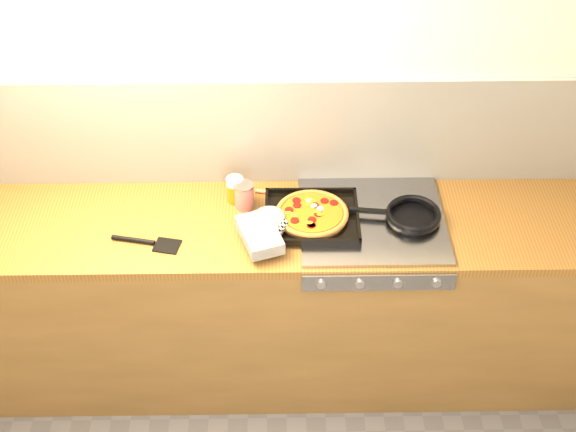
{
  "coord_description": "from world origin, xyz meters",
  "views": [
    {
      "loc": [
        0.06,
        -1.43,
        3.06
      ],
      "look_at": [
        0.1,
        1.08,
        0.95
      ],
      "focal_mm": 50.0,
      "sensor_mm": 36.0,
      "label": 1
    }
  ],
  "objects_px": {
    "frying_pan": "(412,215)",
    "pizza_on_tray": "(297,219)",
    "juice_glass": "(235,190)",
    "tomato_can": "(244,196)"
  },
  "relations": [
    {
      "from": "frying_pan",
      "to": "juice_glass",
      "type": "bearing_deg",
      "value": 168.39
    },
    {
      "from": "tomato_can",
      "to": "juice_glass",
      "type": "distance_m",
      "value": 0.06
    },
    {
      "from": "frying_pan",
      "to": "pizza_on_tray",
      "type": "bearing_deg",
      "value": -177.13
    },
    {
      "from": "frying_pan",
      "to": "tomato_can",
      "type": "distance_m",
      "value": 0.7
    },
    {
      "from": "pizza_on_tray",
      "to": "juice_glass",
      "type": "height_order",
      "value": "juice_glass"
    },
    {
      "from": "tomato_can",
      "to": "juice_glass",
      "type": "relative_size",
      "value": 0.99
    },
    {
      "from": "pizza_on_tray",
      "to": "frying_pan",
      "type": "xyz_separation_m",
      "value": [
        0.47,
        0.02,
        -0.01
      ]
    },
    {
      "from": "tomato_can",
      "to": "frying_pan",
      "type": "bearing_deg",
      "value": -8.94
    },
    {
      "from": "pizza_on_tray",
      "to": "juice_glass",
      "type": "bearing_deg",
      "value": 146.09
    },
    {
      "from": "pizza_on_tray",
      "to": "tomato_can",
      "type": "height_order",
      "value": "tomato_can"
    }
  ]
}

